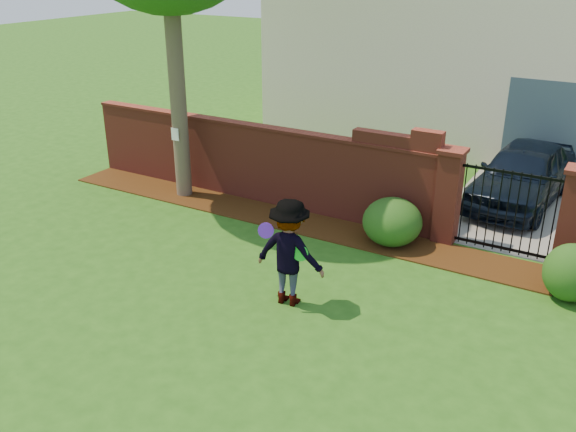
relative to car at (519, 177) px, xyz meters
The scene contains 15 objects.
ground 7.37m from the car, 116.09° to the right, with size 80.00×80.00×0.01m, color #245415.
mulch_bed 5.33m from the car, 142.11° to the right, with size 11.10×1.08×0.03m, color #321A09.
brick_wall 5.84m from the car, 153.70° to the right, with size 8.70×0.31×2.16m.
pillar_left 2.73m from the car, 107.70° to the right, with size 0.50×0.50×1.88m.
pillar_right 2.94m from the car, 62.02° to the right, with size 0.50×0.50×1.88m.
iron_gate 2.61m from the car, 83.95° to the right, with size 1.78×0.03×1.60m.
driveway 1.59m from the car, 79.01° to the left, with size 3.20×8.00×0.01m, color slate.
house 6.35m from the car, 112.33° to the left, with size 12.40×6.40×6.30m.
car is the anchor object (origin of this frame).
paper_notice 7.66m from the car, 153.68° to the right, with size 0.20×0.01×0.28m, color white.
shrub_left 3.66m from the car, 117.18° to the right, with size 1.14×1.14×0.93m, color #154615.
shrub_middle 4.07m from the car, 67.03° to the right, with size 0.88×0.88×0.96m, color #154615.
man 6.55m from the car, 110.42° to the right, with size 1.15×0.66×1.77m, color gray.
frisbee_purple 6.90m from the car, 111.64° to the right, with size 0.25×0.25×0.02m, color #5C1FC3.
frisbee_green 6.53m from the car, 108.19° to the right, with size 0.26×0.26×0.02m, color green.
Camera 1 is at (5.32, -7.03, 5.22)m, focal length 38.57 mm.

